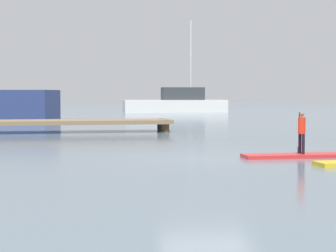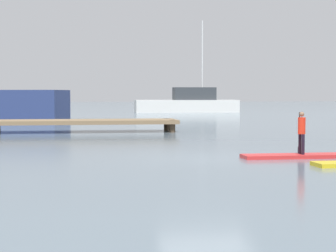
{
  "view_description": "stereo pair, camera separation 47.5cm",
  "coord_description": "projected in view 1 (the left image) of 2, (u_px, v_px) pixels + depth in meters",
  "views": [
    {
      "loc": [
        -4.08,
        -16.4,
        1.76
      ],
      "look_at": [
        -0.85,
        1.13,
        0.83
      ],
      "focal_mm": 66.23,
      "sensor_mm": 36.0,
      "label": 1
    },
    {
      "loc": [
        -3.61,
        -16.48,
        1.76
      ],
      "look_at": [
        -0.85,
        1.13,
        0.83
      ],
      "focal_mm": 66.23,
      "sensor_mm": 36.0,
      "label": 2
    }
  ],
  "objects": [
    {
      "name": "paddler_child_solo",
      "position": [
        302.0,
        130.0,
        17.07
      ],
      "size": [
        0.2,
        0.4,
        1.16
      ],
      "color": "black",
      "rests_on": "paddleboard_near"
    },
    {
      "name": "paddleboard_near",
      "position": [
        301.0,
        156.0,
        17.09
      ],
      "size": [
        3.31,
        0.74,
        0.1
      ],
      "color": "red",
      "rests_on": "ground"
    },
    {
      "name": "ground_plane",
      "position": [
        206.0,
        158.0,
        16.93
      ],
      "size": [
        240.0,
        240.0,
        0.0
      ],
      "primitive_type": "plane",
      "color": "slate"
    },
    {
      "name": "floating_dock",
      "position": [
        78.0,
        122.0,
        28.26
      ],
      "size": [
        8.53,
        2.24,
        0.56
      ],
      "color": "#846B4C",
      "rests_on": "ground"
    },
    {
      "name": "fishing_boat_green_midground",
      "position": [
        177.0,
        103.0,
        58.36
      ],
      "size": [
        9.73,
        2.79,
        8.63
      ],
      "color": "silver",
      "rests_on": "ground"
    }
  ]
}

